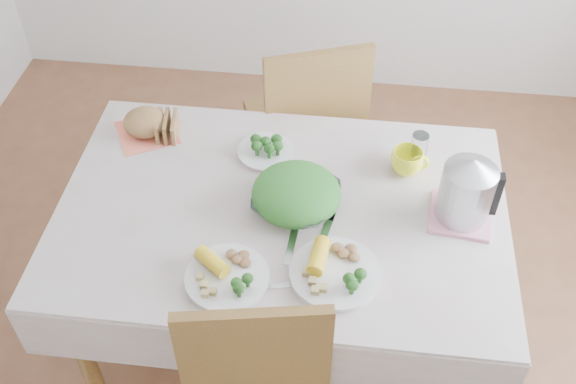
# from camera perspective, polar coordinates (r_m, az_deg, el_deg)

# --- Properties ---
(floor) EXTENTS (3.60, 3.60, 0.00)m
(floor) POSITION_cam_1_polar(r_m,az_deg,el_deg) (2.85, -0.46, -11.91)
(floor) COLOR brown
(floor) RESTS_ON ground
(dining_table) EXTENTS (1.40, 0.90, 0.75)m
(dining_table) POSITION_cam_1_polar(r_m,az_deg,el_deg) (2.55, -0.50, -7.34)
(dining_table) COLOR brown
(dining_table) RESTS_ON floor
(tablecloth) EXTENTS (1.50, 1.00, 0.01)m
(tablecloth) POSITION_cam_1_polar(r_m,az_deg,el_deg) (2.26, -0.56, -1.46)
(tablecloth) COLOR beige
(tablecloth) RESTS_ON dining_table
(chair_far) EXTENTS (0.58, 0.58, 1.00)m
(chair_far) POSITION_cam_1_polar(r_m,az_deg,el_deg) (3.02, 1.29, 5.38)
(chair_far) COLOR brown
(chair_far) RESTS_ON floor
(salad_bowl) EXTENTS (0.34, 0.34, 0.07)m
(salad_bowl) POSITION_cam_1_polar(r_m,az_deg,el_deg) (2.23, 0.70, -0.68)
(salad_bowl) COLOR white
(salad_bowl) RESTS_ON tablecloth
(dinner_plate_left) EXTENTS (0.36, 0.36, 0.02)m
(dinner_plate_left) POSITION_cam_1_polar(r_m,az_deg,el_deg) (2.06, -5.17, -7.26)
(dinner_plate_left) COLOR white
(dinner_plate_left) RESTS_ON tablecloth
(dinner_plate_right) EXTENTS (0.38, 0.38, 0.02)m
(dinner_plate_right) POSITION_cam_1_polar(r_m,az_deg,el_deg) (2.06, 3.99, -6.92)
(dinner_plate_right) COLOR white
(dinner_plate_right) RESTS_ON tablecloth
(broccoli_plate) EXTENTS (0.23, 0.23, 0.02)m
(broccoli_plate) POSITION_cam_1_polar(r_m,az_deg,el_deg) (2.44, -1.88, 3.42)
(broccoli_plate) COLOR beige
(broccoli_plate) RESTS_ON tablecloth
(napkin) EXTENTS (0.28, 0.28, 0.00)m
(napkin) POSITION_cam_1_polar(r_m,az_deg,el_deg) (2.59, -11.85, 4.95)
(napkin) COLOR #FF7A5E
(napkin) RESTS_ON tablecloth
(bread_loaf) EXTENTS (0.18, 0.17, 0.10)m
(bread_loaf) POSITION_cam_1_polar(r_m,az_deg,el_deg) (2.55, -12.04, 5.91)
(bread_loaf) COLOR olive
(bread_loaf) RESTS_ON napkin
(yellow_mug) EXTENTS (0.12, 0.12, 0.09)m
(yellow_mug) POSITION_cam_1_polar(r_m,az_deg,el_deg) (2.38, 10.03, 2.56)
(yellow_mug) COLOR #F6F526
(yellow_mug) RESTS_ON tablecloth
(glass_tumbler) EXTENTS (0.08, 0.08, 0.11)m
(glass_tumbler) POSITION_cam_1_polar(r_m,az_deg,el_deg) (2.42, 11.04, 3.84)
(glass_tumbler) COLOR white
(glass_tumbler) RESTS_ON tablecloth
(pink_tray) EXTENTS (0.22, 0.22, 0.02)m
(pink_tray) POSITION_cam_1_polar(r_m,az_deg,el_deg) (2.29, 14.35, -1.91)
(pink_tray) COLOR pink
(pink_tray) RESTS_ON tablecloth
(electric_kettle) EXTENTS (0.22, 0.22, 0.24)m
(electric_kettle) POSITION_cam_1_polar(r_m,az_deg,el_deg) (2.21, 14.86, 0.08)
(electric_kettle) COLOR #B2B5BA
(electric_kettle) RESTS_ON pink_tray
(fork_left) EXTENTS (0.04, 0.21, 0.00)m
(fork_left) POSITION_cam_1_polar(r_m,az_deg,el_deg) (2.15, 0.38, -4.10)
(fork_left) COLOR silver
(fork_left) RESTS_ON tablecloth
(fork_right) EXTENTS (0.06, 0.21, 0.00)m
(fork_right) POSITION_cam_1_polar(r_m,az_deg,el_deg) (2.17, 3.04, -3.79)
(fork_right) COLOR silver
(fork_right) RESTS_ON tablecloth
(knife) EXTENTS (0.17, 0.06, 0.00)m
(knife) POSITION_cam_1_polar(r_m,az_deg,el_deg) (2.04, -1.86, -8.03)
(knife) COLOR silver
(knife) RESTS_ON tablecloth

